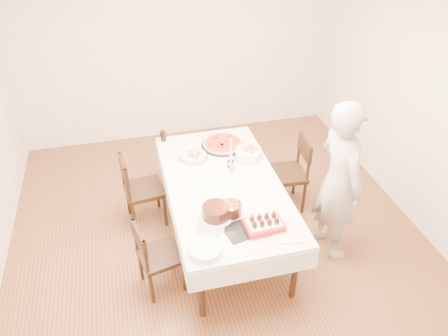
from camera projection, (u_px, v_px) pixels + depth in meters
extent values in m
plane|color=#58321E|center=(220.00, 243.00, 4.80)|extent=(5.00, 5.00, 0.00)
cube|color=#ECE1C7|center=(177.00, 47.00, 6.01)|extent=(4.50, 0.04, 2.70)
cube|color=#ECE1C7|center=(433.00, 110.00, 4.47)|extent=(0.04, 5.00, 2.70)
cube|color=silver|center=(224.00, 212.00, 4.66)|extent=(1.83, 2.41, 0.75)
imported|color=#A5A09C|center=(339.00, 182.00, 4.27)|extent=(0.49, 0.68, 1.74)
cylinder|color=beige|center=(193.00, 156.00, 4.82)|extent=(0.41, 0.41, 0.04)
cylinder|color=red|center=(223.00, 144.00, 5.03)|extent=(0.65, 0.65, 0.04)
cube|color=#B21E1E|center=(242.00, 153.00, 4.91)|extent=(0.22, 0.22, 0.01)
cylinder|color=white|center=(248.00, 153.00, 4.81)|extent=(0.30, 0.30, 0.09)
cylinder|color=white|center=(231.00, 152.00, 4.59)|extent=(0.10, 0.10, 0.36)
cylinder|color=black|center=(163.00, 136.00, 5.09)|extent=(0.08, 0.08, 0.13)
cylinder|color=#32160C|center=(216.00, 212.00, 3.99)|extent=(0.40, 0.40, 0.13)
cube|color=black|center=(240.00, 231.00, 3.87)|extent=(0.32, 0.32, 0.01)
cylinder|color=#37180F|center=(231.00, 206.00, 4.00)|extent=(0.23, 0.23, 0.17)
cube|color=beige|center=(289.00, 236.00, 3.82)|extent=(0.30, 0.22, 0.02)
cylinder|color=white|center=(205.00, 249.00, 3.65)|extent=(0.29, 0.29, 0.06)
cylinder|color=white|center=(210.00, 228.00, 3.90)|extent=(0.32, 0.32, 0.01)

